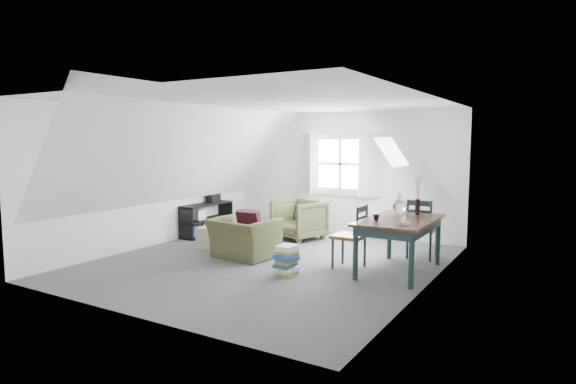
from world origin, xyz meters
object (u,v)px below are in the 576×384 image
Objects in this scene: magazine_stack at (287,260)px; armchair_far at (299,239)px; armchair_near at (244,257)px; dining_chair_near at (351,235)px; media_shelf at (204,221)px; dining_table at (400,226)px; dining_chair_far at (422,228)px; ottoman at (217,237)px.

armchair_far is at bearing 115.44° from magazine_stack.
armchair_far is at bearing -85.56° from armchair_near.
dining_chair_near is 3.72m from media_shelf.
media_shelf is (-1.82, 1.13, 0.29)m from armchair_near.
dining_chair_far is (0.06, 0.99, -0.18)m from dining_table.
armchair_near is at bearing -88.85° from dining_chair_near.
ottoman is 0.58× the size of dining_chair_near.
dining_chair_near is 2.27× the size of magazine_stack.
dining_chair_far reaches higher than armchair_near.
armchair_near is 1.27m from magazine_stack.
dining_chair_far reaches higher than dining_chair_near.
magazine_stack reaches higher than ottoman.
dining_chair_near reaches higher than ottoman.
armchair_far is 1.98× the size of magazine_stack.
armchair_near is 2.95m from dining_chair_far.
dining_chair_far is (3.41, 1.05, 0.32)m from ottoman.
magazine_stack is (-1.34, -0.97, -0.47)m from dining_table.
dining_chair_near reaches higher than armchair_near.
armchair_near is 1.76m from armchair_far.
dining_chair_near is at bearing -22.42° from armchair_far.
armchair_far is at bearing 56.03° from ottoman.
ottoman is 0.58× the size of dining_chair_far.
ottoman reaches higher than armchair_near.
dining_chair_far is at bearing 87.03° from dining_table.
media_shelf is at bearing 141.65° from ottoman.
media_shelf reaches higher than ottoman.
dining_table is 1.00m from dining_chair_far.
armchair_far is 0.88× the size of dining_chair_near.
armchair_far is 0.86× the size of dining_chair_far.
dining_chair_near is 0.77× the size of media_shelf.
magazine_stack is at bearing -143.71° from dining_table.
dining_chair_far is at bearing 10.39° from armchair_far.
dining_table reaches higher than media_shelf.
magazine_stack is (2.01, -0.91, 0.03)m from ottoman.
magazine_stack is at bearing -46.57° from dining_chair_near.
armchair_near is at bearing 19.81° from dining_chair_far.
dining_chair_far is at bearing -144.46° from armchair_near.
magazine_stack is (1.09, -2.29, 0.21)m from armchair_far.
dining_chair_near is (1.79, 0.28, 0.50)m from armchair_near.
ottoman is 1.32× the size of magazine_stack.
armchair_near is at bearing -34.67° from media_shelf.
ottoman is (-0.87, 0.38, 0.19)m from armchair_near.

